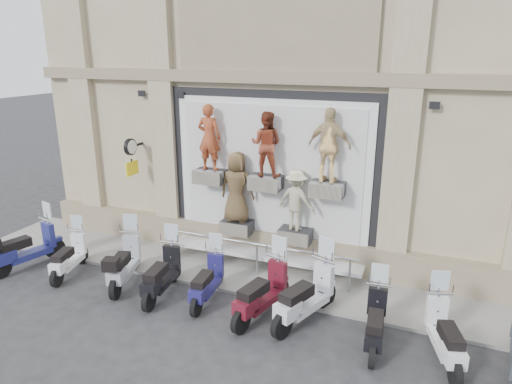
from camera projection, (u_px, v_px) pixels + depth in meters
ground at (222, 318)px, 9.71m from camera, size 90.00×90.00×0.00m
sidewalk at (258, 274)px, 11.56m from camera, size 16.00×2.20×0.08m
building at (317, 32)px, 14.12m from camera, size 14.00×8.60×12.00m
shop_vitrine at (270, 178)px, 11.41m from camera, size 5.60×0.83×4.30m
guard_rail at (257, 260)px, 11.35m from camera, size 5.06×0.10×0.93m
clock_sign_bracket at (131, 152)px, 12.46m from camera, size 0.10×0.80×1.02m
scooter_a at (26, 239)px, 11.76m from camera, size 1.09×2.09×1.63m
scooter_b at (68, 249)px, 11.43m from camera, size 0.92×1.79×1.40m
scooter_c at (124, 254)px, 10.93m from camera, size 1.15×2.02×1.58m
scooter_d at (161, 265)px, 10.42m from camera, size 0.81×1.96×1.54m
scooter_e at (207, 273)px, 10.18m from camera, size 0.68×1.80×1.43m
scooter_f at (262, 282)px, 9.55m from camera, size 1.04×2.09×1.63m
scooter_g at (306, 286)px, 9.34m from camera, size 1.31×2.17×1.70m
scooter_h at (376, 312)px, 8.62m from camera, size 0.68×1.83×1.46m
scooter_i at (446, 324)px, 8.19m from camera, size 1.06×1.93×1.51m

